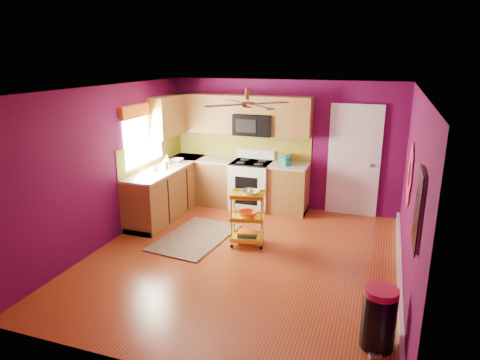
% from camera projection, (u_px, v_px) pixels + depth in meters
% --- Properties ---
extents(ground, '(5.00, 5.00, 0.00)m').
position_uv_depth(ground, '(242.00, 259.00, 6.42)').
color(ground, maroon).
rests_on(ground, ground).
extents(room_envelope, '(4.54, 5.04, 2.52)m').
position_uv_depth(room_envelope, '(244.00, 152.00, 5.95)').
color(room_envelope, '#590A42').
rests_on(room_envelope, ground).
extents(lower_cabinets, '(2.81, 2.31, 0.94)m').
position_uv_depth(lower_cabinets, '(207.00, 188.00, 8.36)').
color(lower_cabinets, brown).
rests_on(lower_cabinets, ground).
extents(electric_range, '(0.76, 0.66, 1.13)m').
position_uv_depth(electric_range, '(251.00, 185.00, 8.42)').
color(electric_range, white).
rests_on(electric_range, ground).
extents(upper_cabinetry, '(2.80, 2.30, 1.26)m').
position_uv_depth(upper_cabinetry, '(218.00, 116.00, 8.27)').
color(upper_cabinetry, brown).
rests_on(upper_cabinetry, ground).
extents(left_window, '(0.08, 1.35, 1.08)m').
position_uv_depth(left_window, '(143.00, 125.00, 7.58)').
color(left_window, white).
rests_on(left_window, ground).
extents(panel_door, '(0.95, 0.11, 2.15)m').
position_uv_depth(panel_door, '(354.00, 162.00, 7.94)').
color(panel_door, white).
rests_on(panel_door, ground).
extents(right_wall_art, '(0.04, 2.74, 1.04)m').
position_uv_depth(right_wall_art, '(413.00, 188.00, 5.01)').
color(right_wall_art, black).
rests_on(right_wall_art, ground).
extents(ceiling_fan, '(1.01, 1.01, 0.26)m').
position_uv_depth(ceiling_fan, '(247.00, 103.00, 5.96)').
color(ceiling_fan, '#BF8C3F').
rests_on(ceiling_fan, ground).
extents(shag_rug, '(1.13, 1.68, 0.02)m').
position_uv_depth(shag_rug, '(195.00, 237.00, 7.14)').
color(shag_rug, black).
rests_on(shag_rug, ground).
extents(rolling_cart, '(0.59, 0.48, 0.95)m').
position_uv_depth(rolling_cart, '(248.00, 216.00, 6.77)').
color(rolling_cart, yellow).
rests_on(rolling_cart, ground).
extents(trash_can, '(0.46, 0.46, 0.67)m').
position_uv_depth(trash_can, '(379.00, 318.00, 4.40)').
color(trash_can, black).
rests_on(trash_can, ground).
extents(teal_kettle, '(0.18, 0.18, 0.21)m').
position_uv_depth(teal_kettle, '(286.00, 161.00, 8.01)').
color(teal_kettle, '#139082').
rests_on(teal_kettle, lower_cabinets).
extents(toaster, '(0.22, 0.15, 0.18)m').
position_uv_depth(toaster, '(284.00, 158.00, 8.21)').
color(toaster, beige).
rests_on(toaster, lower_cabinets).
extents(soap_bottle_a, '(0.09, 0.09, 0.20)m').
position_uv_depth(soap_bottle_a, '(164.00, 163.00, 7.78)').
color(soap_bottle_a, '#EA3F72').
rests_on(soap_bottle_a, lower_cabinets).
extents(soap_bottle_b, '(0.14, 0.14, 0.18)m').
position_uv_depth(soap_bottle_b, '(167.00, 159.00, 8.13)').
color(soap_bottle_b, white).
rests_on(soap_bottle_b, lower_cabinets).
extents(counter_dish, '(0.24, 0.24, 0.06)m').
position_uv_depth(counter_dish, '(177.00, 160.00, 8.31)').
color(counter_dish, white).
rests_on(counter_dish, lower_cabinets).
extents(counter_cup, '(0.12, 0.12, 0.09)m').
position_uv_depth(counter_cup, '(154.00, 169.00, 7.60)').
color(counter_cup, white).
rests_on(counter_cup, lower_cabinets).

